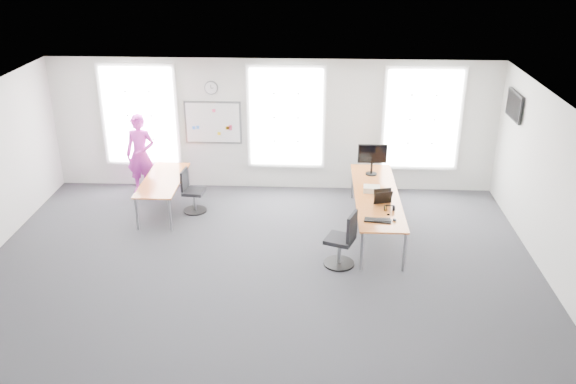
{
  "coord_description": "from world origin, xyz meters",
  "views": [
    {
      "loc": [
        0.95,
        -9.09,
        5.63
      ],
      "look_at": [
        0.47,
        1.2,
        1.1
      ],
      "focal_mm": 38.0,
      "sensor_mm": 36.0,
      "label": 1
    }
  ],
  "objects_px": {
    "desk_left": "(163,182)",
    "keyboard": "(378,220)",
    "chair_right": "(343,242)",
    "headphones": "(389,208)",
    "chair_left": "(192,193)",
    "monitor": "(372,157)",
    "person": "(141,155)",
    "desk_right": "(376,197)"
  },
  "relations": [
    {
      "from": "desk_left",
      "to": "chair_left",
      "type": "bearing_deg",
      "value": -1.34
    },
    {
      "from": "desk_right",
      "to": "desk_left",
      "type": "distance_m",
      "value": 4.48
    },
    {
      "from": "headphones",
      "to": "monitor",
      "type": "height_order",
      "value": "monitor"
    },
    {
      "from": "desk_right",
      "to": "monitor",
      "type": "distance_m",
      "value": 1.13
    },
    {
      "from": "keyboard",
      "to": "headphones",
      "type": "height_order",
      "value": "headphones"
    },
    {
      "from": "chair_right",
      "to": "headphones",
      "type": "relative_size",
      "value": 5.36
    },
    {
      "from": "chair_left",
      "to": "desk_left",
      "type": "bearing_deg",
      "value": 94.86
    },
    {
      "from": "chair_right",
      "to": "keyboard",
      "type": "distance_m",
      "value": 0.74
    },
    {
      "from": "desk_left",
      "to": "desk_right",
      "type": "bearing_deg",
      "value": -9.43
    },
    {
      "from": "chair_right",
      "to": "headphones",
      "type": "distance_m",
      "value": 1.15
    },
    {
      "from": "chair_left",
      "to": "person",
      "type": "relative_size",
      "value": 0.51
    },
    {
      "from": "headphones",
      "to": "chair_left",
      "type": "bearing_deg",
      "value": 141.69
    },
    {
      "from": "desk_right",
      "to": "chair_left",
      "type": "xyz_separation_m",
      "value": [
        -3.82,
        0.72,
        -0.33
      ]
    },
    {
      "from": "desk_right",
      "to": "keyboard",
      "type": "relative_size",
      "value": 6.71
    },
    {
      "from": "headphones",
      "to": "desk_left",
      "type": "bearing_deg",
      "value": 143.95
    },
    {
      "from": "desk_right",
      "to": "person",
      "type": "xyz_separation_m",
      "value": [
        -5.12,
        1.66,
        0.18
      ]
    },
    {
      "from": "chair_right",
      "to": "headphones",
      "type": "height_order",
      "value": "chair_right"
    },
    {
      "from": "keyboard",
      "to": "monitor",
      "type": "distance_m",
      "value": 2.25
    },
    {
      "from": "chair_right",
      "to": "chair_left",
      "type": "relative_size",
      "value": 1.12
    },
    {
      "from": "person",
      "to": "monitor",
      "type": "height_order",
      "value": "person"
    },
    {
      "from": "person",
      "to": "headphones",
      "type": "bearing_deg",
      "value": -18.07
    },
    {
      "from": "headphones",
      "to": "person",
      "type": "bearing_deg",
      "value": 137.37
    },
    {
      "from": "chair_left",
      "to": "monitor",
      "type": "distance_m",
      "value": 3.89
    },
    {
      "from": "chair_right",
      "to": "desk_right",
      "type": "bearing_deg",
      "value": 174.65
    },
    {
      "from": "desk_left",
      "to": "chair_right",
      "type": "bearing_deg",
      "value": -29.84
    },
    {
      "from": "desk_right",
      "to": "headphones",
      "type": "xyz_separation_m",
      "value": [
        0.16,
        -0.74,
        0.1
      ]
    },
    {
      "from": "chair_right",
      "to": "monitor",
      "type": "xyz_separation_m",
      "value": [
        0.67,
        2.43,
        0.73
      ]
    },
    {
      "from": "person",
      "to": "keyboard",
      "type": "distance_m",
      "value": 5.79
    },
    {
      "from": "desk_left",
      "to": "person",
      "type": "bearing_deg",
      "value": 127.26
    },
    {
      "from": "chair_left",
      "to": "headphones",
      "type": "relative_size",
      "value": 4.8
    },
    {
      "from": "desk_right",
      "to": "person",
      "type": "distance_m",
      "value": 5.38
    },
    {
      "from": "chair_right",
      "to": "person",
      "type": "bearing_deg",
      "value": -103.6
    },
    {
      "from": "chair_left",
      "to": "desk_right",
      "type": "bearing_deg",
      "value": -94.46
    },
    {
      "from": "desk_left",
      "to": "keyboard",
      "type": "distance_m",
      "value": 4.74
    },
    {
      "from": "desk_left",
      "to": "headphones",
      "type": "xyz_separation_m",
      "value": [
        4.58,
        -1.47,
        0.18
      ]
    },
    {
      "from": "person",
      "to": "headphones",
      "type": "height_order",
      "value": "person"
    },
    {
      "from": "desk_left",
      "to": "keyboard",
      "type": "bearing_deg",
      "value": -23.87
    },
    {
      "from": "headphones",
      "to": "monitor",
      "type": "relative_size",
      "value": 0.29
    },
    {
      "from": "keyboard",
      "to": "chair_left",
      "type": "bearing_deg",
      "value": 163.43
    },
    {
      "from": "headphones",
      "to": "desk_right",
      "type": "bearing_deg",
      "value": 84.28
    },
    {
      "from": "desk_right",
      "to": "person",
      "type": "relative_size",
      "value": 1.76
    },
    {
      "from": "monitor",
      "to": "headphones",
      "type": "bearing_deg",
      "value": -85.43
    }
  ]
}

